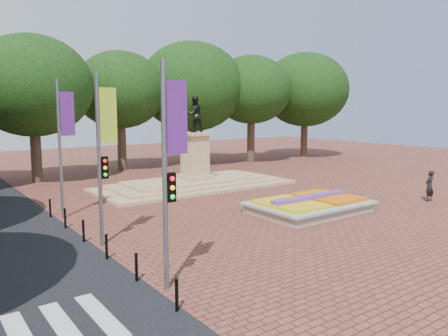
# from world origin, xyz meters

# --- Properties ---
(ground) EXTENTS (90.00, 90.00, 0.00)m
(ground) POSITION_xyz_m (0.00, 0.00, 0.00)
(ground) COLOR brown
(ground) RESTS_ON ground
(flower_bed) EXTENTS (6.30, 4.30, 0.91)m
(flower_bed) POSITION_xyz_m (1.03, -2.00, 0.38)
(flower_bed) COLOR gray
(flower_bed) RESTS_ON ground
(monument) EXTENTS (14.00, 6.00, 6.40)m
(monument) POSITION_xyz_m (0.00, 8.00, 0.88)
(monument) COLOR tan
(monument) RESTS_ON ground
(tree_row_back) EXTENTS (44.80, 8.80, 10.43)m
(tree_row_back) POSITION_xyz_m (2.33, 18.00, 6.67)
(tree_row_back) COLOR #3C2D21
(tree_row_back) RESTS_ON ground
(banner_poles) EXTENTS (0.88, 11.17, 7.00)m
(banner_poles) POSITION_xyz_m (-10.08, -1.31, 3.88)
(banner_poles) COLOR slate
(banner_poles) RESTS_ON ground
(bollard_row) EXTENTS (0.12, 13.12, 0.98)m
(bollard_row) POSITION_xyz_m (-10.70, -1.50, 0.53)
(bollard_row) COLOR black
(bollard_row) RESTS_ON ground
(pedestrian) EXTENTS (0.70, 0.47, 1.88)m
(pedestrian) POSITION_xyz_m (8.90, -4.34, 0.94)
(pedestrian) COLOR black
(pedestrian) RESTS_ON ground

